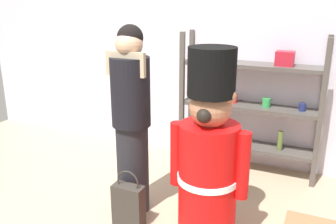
{
  "coord_description": "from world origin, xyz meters",
  "views": [
    {
      "loc": [
        1.43,
        -1.86,
        1.87
      ],
      "look_at": [
        0.29,
        0.66,
        1.0
      ],
      "focal_mm": 38.81,
      "sensor_mm": 36.0,
      "label": 1
    }
  ],
  "objects_px": {
    "person_shopper": "(131,118)",
    "shopping_bag": "(129,204)",
    "merchandise_shelf": "(250,103)",
    "teddy_bear_guard": "(209,158)"
  },
  "relations": [
    {
      "from": "merchandise_shelf",
      "to": "teddy_bear_guard",
      "type": "relative_size",
      "value": 0.99
    },
    {
      "from": "teddy_bear_guard",
      "to": "shopping_bag",
      "type": "xyz_separation_m",
      "value": [
        -0.65,
        -0.14,
        -0.5
      ]
    },
    {
      "from": "merchandise_shelf",
      "to": "shopping_bag",
      "type": "bearing_deg",
      "value": -114.03
    },
    {
      "from": "person_shopper",
      "to": "shopping_bag",
      "type": "distance_m",
      "value": 0.73
    },
    {
      "from": "person_shopper",
      "to": "shopping_bag",
      "type": "xyz_separation_m",
      "value": [
        0.08,
        -0.24,
        -0.69
      ]
    },
    {
      "from": "person_shopper",
      "to": "shopping_bag",
      "type": "height_order",
      "value": "person_shopper"
    },
    {
      "from": "teddy_bear_guard",
      "to": "shopping_bag",
      "type": "bearing_deg",
      "value": -167.46
    },
    {
      "from": "teddy_bear_guard",
      "to": "person_shopper",
      "type": "distance_m",
      "value": 0.76
    },
    {
      "from": "teddy_bear_guard",
      "to": "person_shopper",
      "type": "height_order",
      "value": "person_shopper"
    },
    {
      "from": "merchandise_shelf",
      "to": "shopping_bag",
      "type": "distance_m",
      "value": 1.75
    }
  ]
}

